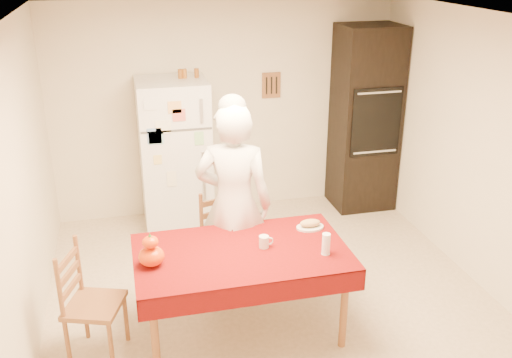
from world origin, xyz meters
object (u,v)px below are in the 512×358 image
object	(u,v)px
refrigerator	(175,156)
dining_table	(242,258)
oven_cabinet	(365,119)
coffee_mug	(264,242)
bread_plate	(310,227)
chair_left	(86,298)
pumpkin_lower	(151,256)
chair_far	(225,238)
wine_glass	(326,244)
seated_woman	(234,205)

from	to	relation	value
refrigerator	dining_table	bearing A→B (deg)	-82.14
refrigerator	dining_table	size ratio (longest dim) A/B	1.00
oven_cabinet	dining_table	xyz separation A→B (m)	(-1.99, -2.16, -0.41)
coffee_mug	bread_plate	distance (m)	0.52
oven_cabinet	dining_table	bearing A→B (deg)	-132.55
dining_table	bread_plate	bearing A→B (deg)	20.52
chair_left	pumpkin_lower	distance (m)	0.62
dining_table	chair_far	xyz separation A→B (m)	(-0.00, 0.72, -0.18)
coffee_mug	pumpkin_lower	xyz separation A→B (m)	(-0.90, -0.06, 0.02)
chair_left	wine_glass	distance (m)	1.90
chair_far	pumpkin_lower	size ratio (longest dim) A/B	4.75
wine_glass	coffee_mug	bearing A→B (deg)	154.03
pumpkin_lower	bread_plate	world-z (taller)	pumpkin_lower
wine_glass	seated_woman	bearing A→B (deg)	128.51
oven_cabinet	pumpkin_lower	bearing A→B (deg)	-140.61
chair_far	coffee_mug	distance (m)	0.79
chair_left	coffee_mug	bearing A→B (deg)	-70.10
chair_far	coffee_mug	size ratio (longest dim) A/B	9.50
seated_woman	pumpkin_lower	size ratio (longest dim) A/B	9.22
pumpkin_lower	seated_woman	bearing A→B (deg)	37.43
coffee_mug	oven_cabinet	bearing A→B (deg)	50.08
chair_far	dining_table	bearing A→B (deg)	-107.14
chair_far	chair_left	distance (m)	1.42
refrigerator	coffee_mug	distance (m)	2.16
wine_glass	bread_plate	distance (m)	0.46
bread_plate	dining_table	bearing A→B (deg)	-159.48
seated_woman	bread_plate	bearing A→B (deg)	173.79
pumpkin_lower	refrigerator	bearing A→B (deg)	79.14
chair_far	oven_cabinet	bearing A→B (deg)	18.53
pumpkin_lower	wine_glass	distance (m)	1.35
coffee_mug	wine_glass	world-z (taller)	wine_glass
oven_cabinet	wine_glass	xyz separation A→B (m)	(-1.35, -2.37, -0.25)
pumpkin_lower	bread_plate	distance (m)	1.40
dining_table	bread_plate	size ratio (longest dim) A/B	7.08
dining_table	wine_glass	world-z (taller)	wine_glass
dining_table	pumpkin_lower	size ratio (longest dim) A/B	8.49
chair_left	chair_far	bearing A→B (deg)	-40.12
refrigerator	seated_woman	distance (m)	1.62
coffee_mug	chair_left	bearing A→B (deg)	-179.62
chair_left	bread_plate	xyz separation A→B (m)	(1.88, 0.24, 0.26)
seated_woman	wine_glass	bearing A→B (deg)	147.49
refrigerator	bread_plate	size ratio (longest dim) A/B	7.08
dining_table	wine_glass	distance (m)	0.68
chair_far	coffee_mug	xyz separation A→B (m)	(0.19, -0.71, 0.30)
chair_left	bread_plate	world-z (taller)	chair_left
chair_far	coffee_mug	bearing A→B (deg)	-92.26
oven_cabinet	chair_far	distance (m)	2.53
chair_left	wine_glass	bearing A→B (deg)	-76.87
seated_woman	coffee_mug	bearing A→B (deg)	123.92
chair_far	wine_glass	world-z (taller)	chair_far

